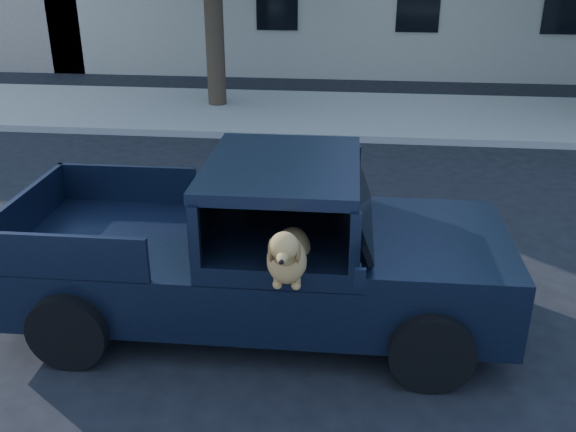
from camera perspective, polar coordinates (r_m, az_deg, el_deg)
name	(u,v)px	position (r m, az deg, el deg)	size (l,w,h in m)	color
ground	(405,350)	(6.91, 10.36, -11.66)	(120.00, 120.00, 0.00)	black
far_sidewalk	(382,115)	(15.34, 8.37, 8.84)	(60.00, 4.00, 0.15)	gray
lane_stripes	(527,224)	(10.19, 20.51, -0.65)	(21.60, 0.14, 0.01)	silver
pickup_truck	(252,269)	(6.98, -3.22, -4.75)	(5.21, 2.66, 1.86)	black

